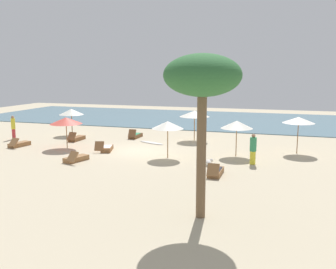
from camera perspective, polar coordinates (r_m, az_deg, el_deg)
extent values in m
plane|color=#BCAD8E|center=(24.47, -4.62, -2.46)|extent=(60.00, 60.00, 0.00)
cube|color=slate|center=(40.49, 4.55, 2.37)|extent=(48.00, 16.00, 0.06)
cylinder|color=olive|center=(22.20, -0.05, -0.84)|extent=(0.06, 0.06, 2.15)
cone|color=silver|center=(22.06, -0.05, 1.47)|extent=(1.87, 1.87, 0.44)
cylinder|color=olive|center=(25.94, -15.17, 0.20)|extent=(0.06, 0.06, 2.02)
cone|color=#D84C3F|center=(25.82, -15.26, 2.05)|extent=(2.13, 2.13, 0.44)
cylinder|color=olive|center=(22.98, 10.36, -0.67)|extent=(0.05, 0.05, 2.12)
cone|color=silver|center=(22.84, 10.42, 1.50)|extent=(1.92, 1.92, 0.46)
cylinder|color=brown|center=(31.20, -14.42, 1.81)|extent=(0.06, 0.06, 2.07)
cone|color=silver|center=(31.10, -14.49, 3.36)|extent=(1.95, 1.95, 0.46)
cylinder|color=olive|center=(27.92, 4.04, 1.32)|extent=(0.06, 0.06, 2.18)
cone|color=silver|center=(27.80, 4.06, 3.18)|extent=(2.22, 2.22, 0.45)
cylinder|color=brown|center=(24.75, 19.14, -0.17)|extent=(0.05, 0.05, 2.25)
cone|color=white|center=(24.61, 19.26, 2.10)|extent=(1.96, 1.96, 0.38)
cube|color=brown|center=(24.61, -9.24, -2.15)|extent=(1.03, 1.61, 0.28)
cube|color=brown|center=(24.07, -10.42, -1.74)|extent=(0.68, 0.59, 0.56)
cube|color=white|center=(24.58, -9.25, -1.79)|extent=(0.80, 1.16, 0.03)
cube|color=olive|center=(18.88, 7.27, -5.70)|extent=(0.60, 1.50, 0.28)
cube|color=olive|center=(18.14, 6.87, -5.37)|extent=(0.57, 0.43, 0.57)
cube|color=#26262D|center=(18.84, 7.28, -5.25)|extent=(0.51, 1.05, 0.03)
cube|color=olive|center=(22.16, -13.79, -3.61)|extent=(0.99, 1.61, 0.28)
cube|color=olive|center=(21.44, -14.32, -3.28)|extent=(0.67, 0.59, 0.55)
cube|color=brown|center=(29.21, -4.96, -0.21)|extent=(0.62, 1.51, 0.28)
cube|color=brown|center=(28.52, -5.49, 0.16)|extent=(0.58, 0.37, 0.61)
cube|color=#338C59|center=(29.18, -4.96, 0.09)|extent=(0.53, 1.06, 0.03)
cube|color=olive|center=(27.69, -21.67, -1.40)|extent=(0.85, 1.58, 0.28)
cube|color=olive|center=(27.04, -22.42, -1.10)|extent=(0.65, 0.57, 0.54)
cube|color=brown|center=(28.78, -13.70, -0.60)|extent=(0.63, 1.51, 0.28)
cube|color=brown|center=(28.14, -14.44, -0.26)|extent=(0.58, 0.45, 0.57)
cylinder|color=#BF3338|center=(30.79, -22.42, 0.07)|extent=(0.32, 0.32, 0.78)
cylinder|color=yellow|center=(30.68, -22.51, 1.53)|extent=(0.38, 0.38, 0.81)
sphere|color=#A37556|center=(30.62, -22.57, 2.46)|extent=(0.22, 0.22, 0.22)
cylinder|color=yellow|center=(21.32, 12.76, -3.45)|extent=(0.44, 0.44, 0.74)
cylinder|color=#338C59|center=(21.16, 12.84, -1.46)|extent=(0.51, 0.51, 0.77)
sphere|color=#A37556|center=(21.08, 12.89, -0.18)|extent=(0.21, 0.21, 0.21)
cylinder|color=brown|center=(12.97, 5.08, -3.09)|extent=(0.33, 0.33, 4.51)
ellipsoid|color=#2D6633|center=(12.66, 5.27, 8.99)|extent=(2.63, 2.63, 1.45)
cube|color=silver|center=(20.63, 6.18, -4.70)|extent=(0.33, 0.45, 0.04)
ellipsoid|color=silver|center=(20.59, 6.19, -4.27)|extent=(0.50, 0.73, 0.30)
sphere|color=silver|center=(20.83, 6.61, -3.95)|extent=(0.21, 0.21, 0.21)
ellipsoid|color=silver|center=(26.96, -2.54, -1.24)|extent=(2.22, 1.33, 0.07)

